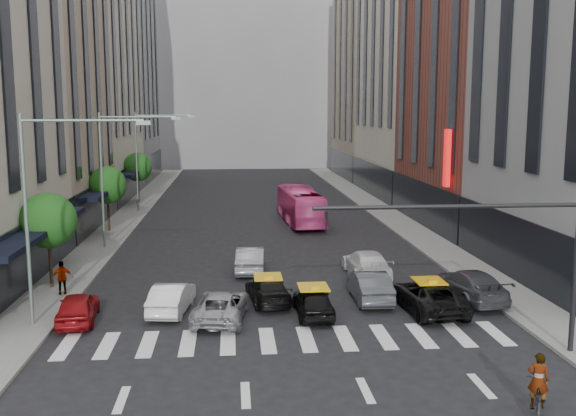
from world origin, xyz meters
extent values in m
plane|color=black|center=(0.00, 0.00, 0.00)|extent=(160.00, 160.00, 0.00)
cube|color=slate|center=(-11.50, 30.00, 0.07)|extent=(3.00, 96.00, 0.15)
cube|color=slate|center=(11.50, 30.00, 0.07)|extent=(3.00, 96.00, 0.15)
cube|color=tan|center=(-17.00, 28.00, 12.00)|extent=(8.00, 16.00, 24.00)
cube|color=beige|center=(-17.00, 46.00, 18.00)|extent=(8.00, 20.00, 36.00)
cube|color=gray|center=(-17.00, 65.00, 15.00)|extent=(8.00, 18.00, 30.00)
cube|color=brown|center=(17.00, 27.00, 13.00)|extent=(8.00, 18.00, 26.00)
cube|color=beige|center=(17.00, 46.00, 20.00)|extent=(8.00, 20.00, 40.00)
cube|color=tan|center=(17.00, 65.00, 14.00)|extent=(8.00, 18.00, 28.00)
cube|color=gray|center=(0.00, 85.00, 18.00)|extent=(30.00, 10.00, 36.00)
cylinder|color=black|center=(-11.80, 10.00, 1.72)|extent=(0.18, 0.18, 3.15)
sphere|color=#194313|center=(-11.80, 10.00, 3.66)|extent=(2.88, 2.88, 2.88)
cylinder|color=black|center=(-11.80, 26.00, 1.72)|extent=(0.18, 0.18, 3.15)
sphere|color=#194313|center=(-11.80, 26.00, 3.66)|extent=(2.88, 2.88, 2.88)
cylinder|color=black|center=(-11.80, 42.00, 1.72)|extent=(0.18, 0.18, 3.15)
sphere|color=#194313|center=(-11.80, 42.00, 3.66)|extent=(2.88, 2.88, 2.88)
cylinder|color=gray|center=(-11.00, 4.00, 4.65)|extent=(0.16, 0.16, 9.00)
cylinder|color=gray|center=(-8.50, 4.00, 8.85)|extent=(5.00, 0.12, 0.12)
cube|color=gray|center=(-6.00, 4.00, 8.75)|extent=(0.60, 0.25, 0.18)
cylinder|color=gray|center=(-11.00, 20.00, 4.65)|extent=(0.16, 0.16, 9.00)
cylinder|color=gray|center=(-8.50, 20.00, 8.85)|extent=(5.00, 0.12, 0.12)
cube|color=gray|center=(-6.00, 20.00, 8.75)|extent=(0.60, 0.25, 0.18)
cylinder|color=gray|center=(-11.00, 36.00, 4.65)|extent=(0.16, 0.16, 9.00)
cylinder|color=gray|center=(-8.50, 36.00, 8.85)|extent=(5.00, 0.12, 0.12)
cube|color=gray|center=(-6.00, 36.00, 8.75)|extent=(0.60, 0.25, 0.18)
cylinder|color=black|center=(10.50, -1.00, 3.00)|extent=(0.20, 0.20, 6.00)
cylinder|color=black|center=(5.50, -1.00, 5.80)|extent=(10.00, 0.16, 0.16)
imported|color=black|center=(1.00, -1.00, 5.30)|extent=(0.13, 0.16, 0.80)
cube|color=red|center=(12.60, 20.00, 6.00)|extent=(0.30, 0.70, 4.00)
imported|color=maroon|center=(-9.20, 4.51, 0.68)|extent=(1.96, 4.11, 1.36)
imported|color=silver|center=(-5.20, 5.63, 0.70)|extent=(2.03, 4.40, 1.40)
imported|color=#9F9FA4|center=(-2.90, 4.29, 0.65)|extent=(2.79, 4.96, 1.31)
imported|color=black|center=(-0.68, 6.73, 0.63)|extent=(2.28, 4.55, 1.27)
imported|color=black|center=(1.25, 4.44, 0.67)|extent=(1.70, 3.99, 1.34)
imported|color=#404347|center=(4.30, 6.63, 0.75)|extent=(1.62, 4.59, 1.51)
imported|color=black|center=(6.68, 4.68, 0.72)|extent=(2.74, 5.33, 1.44)
imported|color=#38393F|center=(9.20, 6.23, 0.77)|extent=(2.76, 5.50, 1.53)
imported|color=#99999E|center=(-1.34, 12.84, 0.74)|extent=(1.87, 4.61, 1.49)
imported|color=white|center=(5.14, 11.21, 0.75)|extent=(2.16, 5.18, 1.50)
imported|color=#DB4089|center=(3.29, 28.80, 1.47)|extent=(3.12, 10.70, 2.94)
imported|color=black|center=(6.89, -5.64, 0.50)|extent=(1.39, 2.02, 1.01)
imported|color=gray|center=(6.89, -5.64, 1.87)|extent=(0.75, 0.64, 1.73)
imported|color=gray|center=(-10.86, 8.51, 1.00)|extent=(1.07, 0.68, 1.70)
camera|label=1|loc=(-2.36, -23.44, 9.23)|focal=40.00mm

